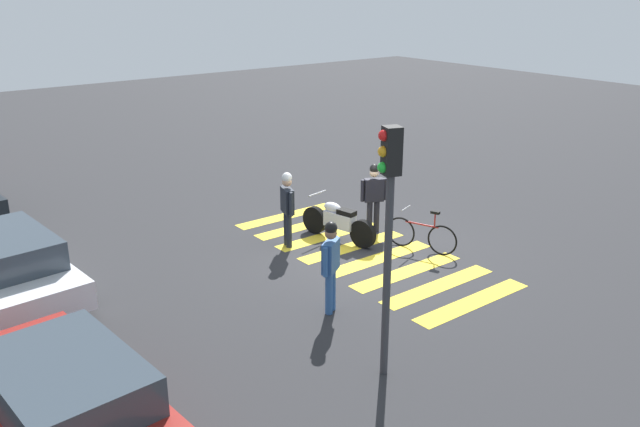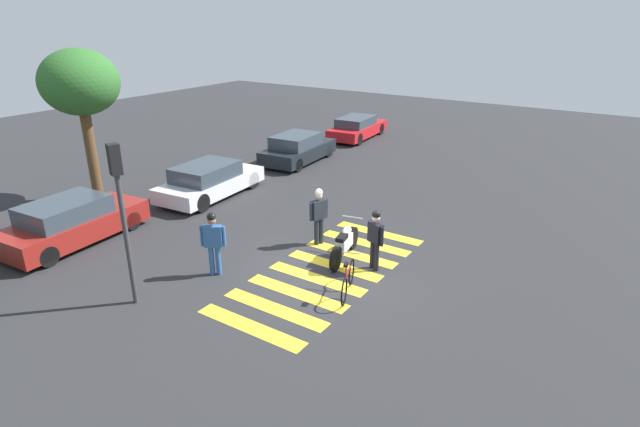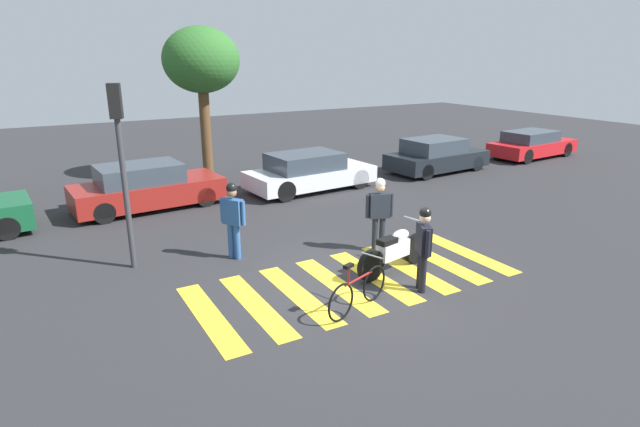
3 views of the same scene
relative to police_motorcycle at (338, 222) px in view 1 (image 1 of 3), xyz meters
The scene contains 10 objects.
ground_plane 1.09m from the police_motorcycle, behind, with size 60.00×60.00×0.00m, color #2B2B2D.
police_motorcycle is the anchor object (origin of this frame).
leaning_bicycle 2.00m from the police_motorcycle, 146.65° to the right, with size 1.65×0.68×1.01m.
officer_on_foot 1.37m from the police_motorcycle, 69.61° to the left, with size 0.64×0.34×1.79m.
officer_by_motorcycle 1.15m from the police_motorcycle, 95.61° to the right, with size 0.38×0.60×1.74m.
pedestrian_bystander 3.69m from the police_motorcycle, 138.47° to the left, with size 0.43×0.58×1.80m.
crosswalk_stripes 1.08m from the police_motorcycle, behind, with size 6.75×2.91×0.01m.
car_maroon_wagon 8.37m from the police_motorcycle, 115.46° to the left, with size 4.50×2.14×1.38m.
car_white_van 7.27m from the police_motorcycle, 76.10° to the left, with size 4.54×2.22×1.30m.
traffic_light_pole 6.15m from the police_motorcycle, 147.86° to the left, with size 0.30×0.36×3.97m.
Camera 1 is at (-10.43, 9.37, 5.88)m, focal length 37.09 mm.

